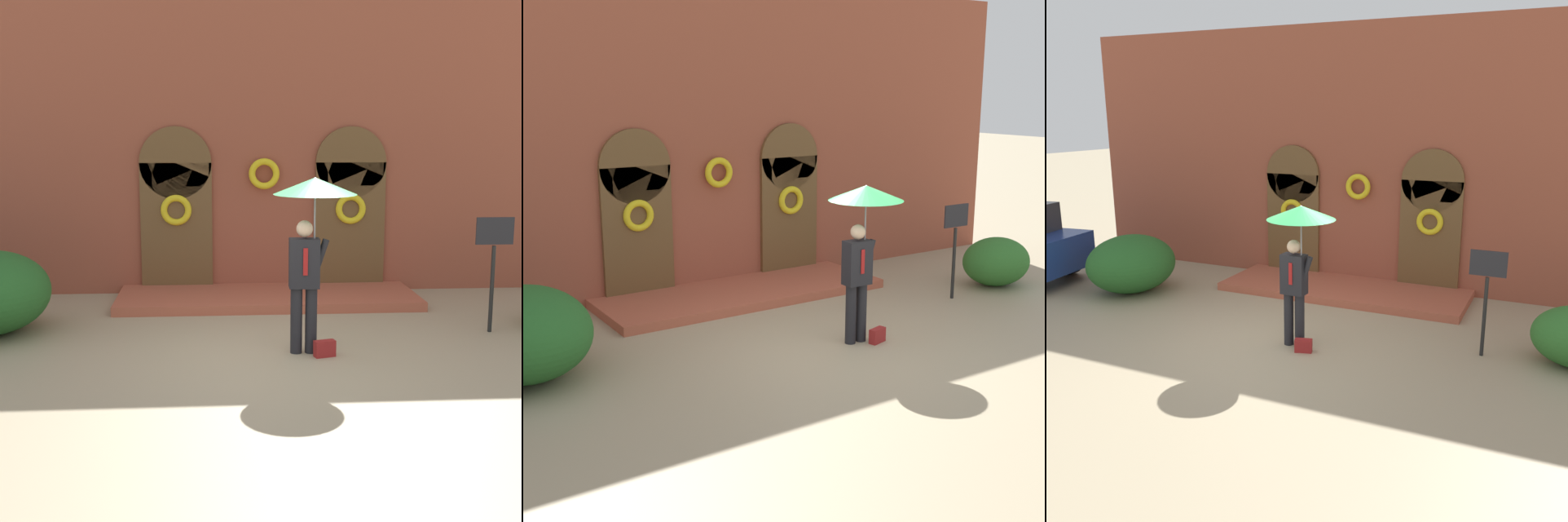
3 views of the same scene
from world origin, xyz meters
TOP-DOWN VIEW (x-y plane):
  - ground_plane at (0.00, 0.00)m, footprint 80.00×80.00m
  - building_facade at (-0.00, 4.15)m, footprint 14.00×2.30m
  - person_with_umbrella at (0.36, 0.07)m, footprint 1.10×1.10m
  - handbag at (0.52, -0.13)m, footprint 0.30×0.19m
  - sign_post at (3.17, 0.92)m, footprint 0.56×0.06m

SIDE VIEW (x-z plane):
  - ground_plane at x=0.00m, z-range 0.00..0.00m
  - handbag at x=0.52m, z-range 0.00..0.22m
  - sign_post at x=3.17m, z-range 0.30..2.02m
  - person_with_umbrella at x=0.36m, z-range 0.73..3.09m
  - building_facade at x=0.00m, z-range -0.12..5.48m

